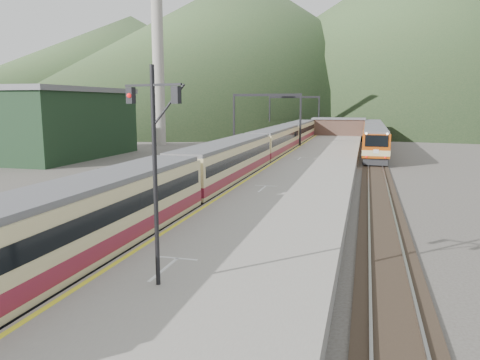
% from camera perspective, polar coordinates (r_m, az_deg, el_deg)
% --- Properties ---
extents(track_main, '(2.60, 200.00, 0.23)m').
position_cam_1_polar(track_main, '(49.88, 2.89, 1.70)').
color(track_main, black).
rests_on(track_main, ground).
extents(track_far, '(2.60, 200.00, 0.23)m').
position_cam_1_polar(track_far, '(51.15, -2.60, 1.89)').
color(track_far, black).
rests_on(track_far, ground).
extents(track_second, '(2.60, 200.00, 0.23)m').
position_cam_1_polar(track_second, '(48.79, 16.21, 1.16)').
color(track_second, black).
rests_on(track_second, ground).
extents(platform, '(8.00, 100.00, 1.00)m').
position_cam_1_polar(platform, '(46.99, 9.06, 1.65)').
color(platform, gray).
rests_on(platform, ground).
extents(gantry_near, '(9.55, 0.25, 8.00)m').
position_cam_1_polar(gantry_near, '(64.70, 3.27, 8.35)').
color(gantry_near, black).
rests_on(gantry_near, ground).
extents(gantry_far, '(9.55, 0.25, 8.00)m').
position_cam_1_polar(gantry_far, '(89.32, 6.60, 8.58)').
color(gantry_far, black).
rests_on(gantry_far, ground).
extents(warehouse, '(14.50, 20.50, 8.60)m').
position_cam_1_polar(warehouse, '(63.35, -22.42, 6.50)').
color(warehouse, black).
rests_on(warehouse, ground).
extents(smokestack, '(1.80, 1.80, 30.00)m').
position_cam_1_polar(smokestack, '(77.87, -9.98, 15.34)').
color(smokestack, '#9E998E').
rests_on(smokestack, ground).
extents(station_shed, '(9.40, 4.40, 3.10)m').
position_cam_1_polar(station_shed, '(86.56, 11.94, 6.42)').
color(station_shed, '#4D362C').
rests_on(station_shed, platform).
extents(hill_a, '(180.00, 180.00, 60.00)m').
position_cam_1_polar(hill_a, '(205.95, 0.82, 15.86)').
color(hill_a, '#2D4928').
rests_on(hill_a, ground).
extents(hill_b, '(220.00, 220.00, 75.00)m').
position_cam_1_polar(hill_b, '(241.10, 20.43, 16.14)').
color(hill_b, '#2D4928').
rests_on(hill_b, ground).
extents(hill_d, '(200.00, 200.00, 55.00)m').
position_cam_1_polar(hill_d, '(281.25, -12.97, 13.38)').
color(hill_d, '#2D4928').
rests_on(hill_d, ground).
extents(main_train, '(2.89, 79.18, 3.53)m').
position_cam_1_polar(main_train, '(46.28, 2.00, 3.50)').
color(main_train, '#CDBE81').
rests_on(main_train, track_main).
extents(second_train, '(2.84, 38.74, 3.47)m').
position_cam_1_polar(second_train, '(70.10, 15.99, 5.12)').
color(second_train, '#A7410B').
rests_on(second_train, track_second).
extents(signal_mast, '(2.13, 0.76, 6.85)m').
position_cam_1_polar(signal_mast, '(14.51, -10.39, 3.14)').
color(signal_mast, black).
rests_on(signal_mast, platform).
extents(short_signal_a, '(0.23, 0.17, 2.27)m').
position_cam_1_polar(short_signal_a, '(21.66, -24.54, -5.54)').
color(short_signal_a, black).
rests_on(short_signal_a, ground).
extents(short_signal_b, '(0.26, 0.22, 2.27)m').
position_cam_1_polar(short_signal_b, '(38.95, -3.89, 1.59)').
color(short_signal_b, black).
rests_on(short_signal_b, ground).
extents(short_signal_c, '(0.23, 0.18, 2.27)m').
position_cam_1_polar(short_signal_c, '(33.79, -16.68, 0.02)').
color(short_signal_c, black).
rests_on(short_signal_c, ground).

